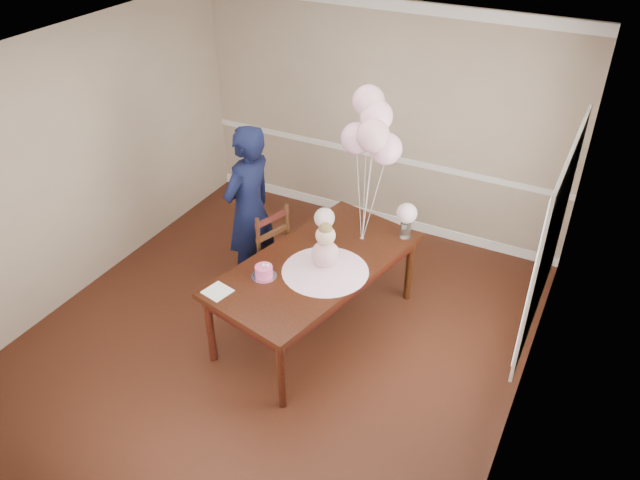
# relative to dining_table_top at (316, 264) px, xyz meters

# --- Properties ---
(floor) EXTENTS (4.50, 5.00, 0.00)m
(floor) POSITION_rel_dining_table_top_xyz_m (-0.27, -0.34, -0.76)
(floor) COLOR black
(floor) RESTS_ON ground
(ceiling) EXTENTS (4.50, 5.00, 0.02)m
(ceiling) POSITION_rel_dining_table_top_xyz_m (-0.27, -0.34, 1.94)
(ceiling) COLOR white
(ceiling) RESTS_ON wall_back
(wall_back) EXTENTS (4.50, 0.02, 2.70)m
(wall_back) POSITION_rel_dining_table_top_xyz_m (-0.27, 2.16, 0.59)
(wall_back) COLOR tan
(wall_back) RESTS_ON floor
(wall_front) EXTENTS (4.50, 0.02, 2.70)m
(wall_front) POSITION_rel_dining_table_top_xyz_m (-0.27, -2.84, 0.59)
(wall_front) COLOR tan
(wall_front) RESTS_ON floor
(wall_left) EXTENTS (0.02, 5.00, 2.70)m
(wall_left) POSITION_rel_dining_table_top_xyz_m (-2.52, -0.34, 0.59)
(wall_left) COLOR tan
(wall_left) RESTS_ON floor
(wall_right) EXTENTS (0.02, 5.00, 2.70)m
(wall_right) POSITION_rel_dining_table_top_xyz_m (1.98, -0.34, 0.59)
(wall_right) COLOR tan
(wall_right) RESTS_ON floor
(chair_rail_trim) EXTENTS (4.50, 0.02, 0.07)m
(chair_rail_trim) POSITION_rel_dining_table_top_xyz_m (-0.27, 2.15, 0.14)
(chair_rail_trim) COLOR white
(chair_rail_trim) RESTS_ON wall_back
(crown_molding) EXTENTS (4.50, 0.02, 0.12)m
(crown_molding) POSITION_rel_dining_table_top_xyz_m (-0.27, 2.15, 1.87)
(crown_molding) COLOR white
(crown_molding) RESTS_ON wall_back
(baseboard_trim) EXTENTS (4.50, 0.02, 0.12)m
(baseboard_trim) POSITION_rel_dining_table_top_xyz_m (-0.27, 2.15, -0.70)
(baseboard_trim) COLOR white
(baseboard_trim) RESTS_ON floor
(window_frame) EXTENTS (0.02, 1.66, 1.56)m
(window_frame) POSITION_rel_dining_table_top_xyz_m (1.95, 0.16, 0.79)
(window_frame) COLOR silver
(window_frame) RESTS_ON wall_right
(window_blinds) EXTENTS (0.01, 1.50, 1.40)m
(window_blinds) POSITION_rel_dining_table_top_xyz_m (1.94, 0.16, 0.79)
(window_blinds) COLOR silver
(window_blinds) RESTS_ON wall_right
(dining_table_top) EXTENTS (1.49, 2.28, 0.05)m
(dining_table_top) POSITION_rel_dining_table_top_xyz_m (0.00, 0.00, 0.00)
(dining_table_top) COLOR black
(dining_table_top) RESTS_ON table_leg_fl
(table_apron) EXTENTS (1.36, 2.15, 0.10)m
(table_apron) POSITION_rel_dining_table_top_xyz_m (0.00, 0.00, -0.08)
(table_apron) COLOR black
(table_apron) RESTS_ON table_leg_fl
(table_leg_fl) EXTENTS (0.09, 0.09, 0.73)m
(table_leg_fl) POSITION_rel_dining_table_top_xyz_m (-0.64, -0.84, -0.39)
(table_leg_fl) COLOR black
(table_leg_fl) RESTS_ON floor
(table_leg_fr) EXTENTS (0.09, 0.09, 0.73)m
(table_leg_fr) POSITION_rel_dining_table_top_xyz_m (0.22, -1.04, -0.39)
(table_leg_fr) COLOR black
(table_leg_fr) RESTS_ON floor
(table_leg_bl) EXTENTS (0.09, 0.09, 0.73)m
(table_leg_bl) POSITION_rel_dining_table_top_xyz_m (-0.22, 1.04, -0.39)
(table_leg_bl) COLOR black
(table_leg_bl) RESTS_ON floor
(table_leg_br) EXTENTS (0.09, 0.09, 0.73)m
(table_leg_br) POSITION_rel_dining_table_top_xyz_m (0.64, 0.84, -0.39)
(table_leg_br) COLOR black
(table_leg_br) RESTS_ON floor
(baby_skirt) EXTENTS (0.95, 0.95, 0.10)m
(baby_skirt) POSITION_rel_dining_table_top_xyz_m (0.14, -0.09, 0.08)
(baby_skirt) COLOR #FFBBDD
(baby_skirt) RESTS_ON dining_table_top
(baby_torso) EXTENTS (0.25, 0.25, 0.25)m
(baby_torso) POSITION_rel_dining_table_top_xyz_m (0.14, -0.09, 0.22)
(baby_torso) COLOR pink
(baby_torso) RESTS_ON baby_skirt
(baby_head) EXTENTS (0.18, 0.18, 0.18)m
(baby_head) POSITION_rel_dining_table_top_xyz_m (0.14, -0.09, 0.41)
(baby_head) COLOR beige
(baby_head) RESTS_ON baby_torso
(baby_hair) EXTENTS (0.13, 0.13, 0.13)m
(baby_hair) POSITION_rel_dining_table_top_xyz_m (0.14, -0.09, 0.48)
(baby_hair) COLOR brown
(baby_hair) RESTS_ON baby_head
(cake_platter) EXTENTS (0.28, 0.28, 0.01)m
(cake_platter) POSITION_rel_dining_table_top_xyz_m (-0.31, -0.41, 0.03)
(cake_platter) COLOR #BBBABF
(cake_platter) RESTS_ON dining_table_top
(birthday_cake) EXTENTS (0.19, 0.19, 0.10)m
(birthday_cake) POSITION_rel_dining_table_top_xyz_m (-0.31, -0.41, 0.09)
(birthday_cake) COLOR #E74986
(birthday_cake) RESTS_ON cake_platter
(cake_flower_a) EXTENTS (0.03, 0.03, 0.03)m
(cake_flower_a) POSITION_rel_dining_table_top_xyz_m (-0.31, -0.41, 0.16)
(cake_flower_a) COLOR silver
(cake_flower_a) RESTS_ON birthday_cake
(cake_flower_b) EXTENTS (0.03, 0.03, 0.03)m
(cake_flower_b) POSITION_rel_dining_table_top_xyz_m (-0.27, -0.40, 0.16)
(cake_flower_b) COLOR white
(cake_flower_b) RESTS_ON birthday_cake
(rose_vase_near) EXTENTS (0.13, 0.13, 0.17)m
(rose_vase_near) POSITION_rel_dining_table_top_xyz_m (-0.08, 0.34, 0.11)
(rose_vase_near) COLOR silver
(rose_vase_near) RESTS_ON dining_table_top
(roses_near) EXTENTS (0.20, 0.20, 0.20)m
(roses_near) POSITION_rel_dining_table_top_xyz_m (-0.08, 0.34, 0.30)
(roses_near) COLOR beige
(roses_near) RESTS_ON rose_vase_near
(rose_vase_far) EXTENTS (0.13, 0.13, 0.17)m
(rose_vase_far) POSITION_rel_dining_table_top_xyz_m (0.59, 0.78, 0.11)
(rose_vase_far) COLOR silver
(rose_vase_far) RESTS_ON dining_table_top
(roses_far) EXTENTS (0.20, 0.20, 0.20)m
(roses_far) POSITION_rel_dining_table_top_xyz_m (0.59, 0.78, 0.30)
(roses_far) COLOR beige
(roses_far) RESTS_ON rose_vase_far
(napkin) EXTENTS (0.25, 0.25, 0.01)m
(napkin) POSITION_rel_dining_table_top_xyz_m (-0.55, -0.79, 0.03)
(napkin) COLOR white
(napkin) RESTS_ON dining_table_top
(balloon_weight) EXTENTS (0.05, 0.05, 0.02)m
(balloon_weight) POSITION_rel_dining_table_top_xyz_m (0.23, 0.54, 0.04)
(balloon_weight) COLOR silver
(balloon_weight) RESTS_ON dining_table_top
(balloon_a) EXTENTS (0.29, 0.29, 0.29)m
(balloon_a) POSITION_rel_dining_table_top_xyz_m (0.13, 0.56, 1.08)
(balloon_a) COLOR #E7A3C3
(balloon_a) RESTS_ON balloon_ribbon_a
(balloon_b) EXTENTS (0.29, 0.29, 0.29)m
(balloon_b) POSITION_rel_dining_table_top_xyz_m (0.32, 0.47, 1.18)
(balloon_b) COLOR #E3A0B6
(balloon_b) RESTS_ON balloon_ribbon_b
(balloon_c) EXTENTS (0.29, 0.29, 0.29)m
(balloon_c) POSITION_rel_dining_table_top_xyz_m (0.27, 0.64, 1.29)
(balloon_c) COLOR #FFB4CF
(balloon_c) RESTS_ON balloon_ribbon_c
(balloon_d) EXTENTS (0.29, 0.29, 0.29)m
(balloon_d) POSITION_rel_dining_table_top_xyz_m (0.18, 0.68, 1.39)
(balloon_d) COLOR #E09EB5
(balloon_d) RESTS_ON balloon_ribbon_d
(balloon_e) EXTENTS (0.29, 0.29, 0.29)m
(balloon_e) POSITION_rel_dining_table_top_xyz_m (0.40, 0.59, 1.02)
(balloon_e) COLOR #F9B0D5
(balloon_e) RESTS_ON balloon_ribbon_e
(balloon_ribbon_a) EXTENTS (0.09, 0.03, 0.88)m
(balloon_ribbon_a) POSITION_rel_dining_table_top_xyz_m (0.18, 0.55, 0.48)
(balloon_ribbon_a) COLOR white
(balloon_ribbon_a) RESTS_ON balloon_weight
(balloon_ribbon_b) EXTENTS (0.09, 0.08, 0.98)m
(balloon_ribbon_b) POSITION_rel_dining_table_top_xyz_m (0.27, 0.50, 0.53)
(balloon_ribbon_b) COLOR white
(balloon_ribbon_b) RESTS_ON balloon_weight
(balloon_ribbon_c) EXTENTS (0.04, 0.09, 1.09)m
(balloon_ribbon_c) POSITION_rel_dining_table_top_xyz_m (0.25, 0.59, 0.58)
(balloon_ribbon_c) COLOR white
(balloon_ribbon_c) RESTS_ON balloon_weight
(balloon_ribbon_d) EXTENTS (0.06, 0.13, 1.19)m
(balloon_ribbon_d) POSITION_rel_dining_table_top_xyz_m (0.20, 0.61, 0.63)
(balloon_ribbon_d) COLOR silver
(balloon_ribbon_d) RESTS_ON balloon_weight
(balloon_ribbon_e) EXTENTS (0.16, 0.04, 0.81)m
(balloon_ribbon_e) POSITION_rel_dining_table_top_xyz_m (0.32, 0.56, 0.45)
(balloon_ribbon_e) COLOR white
(balloon_ribbon_e) RESTS_ON balloon_weight
(dining_chair_seat) EXTENTS (0.58, 0.58, 0.05)m
(dining_chair_seat) POSITION_rel_dining_table_top_xyz_m (-0.38, 0.14, -0.29)
(dining_chair_seat) COLOR #3C1D10
(dining_chair_seat) RESTS_ON chair_leg_fl
(chair_leg_fl) EXTENTS (0.05, 0.05, 0.45)m
(chair_leg_fl) POSITION_rel_dining_table_top_xyz_m (-0.62, 0.02, -0.53)
(chair_leg_fl) COLOR #3C1410
(chair_leg_fl) RESTS_ON floor
(chair_leg_fr) EXTENTS (0.05, 0.05, 0.45)m
(chair_leg_fr) POSITION_rel_dining_table_top_xyz_m (-0.26, -0.10, -0.53)
(chair_leg_fr) COLOR #3E2211
(chair_leg_fr) RESTS_ON floor
(chair_leg_bl) EXTENTS (0.05, 0.05, 0.45)m
(chair_leg_bl) POSITION_rel_dining_table_top_xyz_m (-0.51, 0.38, -0.53)
(chair_leg_bl) COLOR #361F0E
(chair_leg_bl) RESTS_ON floor
(chair_leg_br) EXTENTS (0.05, 0.05, 0.45)m
(chair_leg_br) POSITION_rel_dining_table_top_xyz_m (-0.15, 0.26, -0.53)
(chair_leg_br) COLOR #381C0F
(chair_leg_br) RESTS_ON floor
(chair_back_post_l) EXTENTS (0.05, 0.05, 0.59)m
(chair_back_post_l) POSITION_rel_dining_table_top_xyz_m (-0.64, 0.02, 0.02)
(chair_back_post_l) COLOR #321A0D
(chair_back_post_l) RESTS_ON dining_chair_seat
(chair_back_post_r) EXTENTS (0.05, 0.05, 0.59)m
(chair_back_post_r) POSITION_rel_dining_table_top_xyz_m (-0.53, 0.38, 0.02)
(chair_back_post_r) COLOR #351E0E
(chair_back_post_r) RESTS_ON dining_chair_seat
(chair_slat_low) EXTENTS (0.16, 0.41, 0.05)m
(chair_slat_low) POSITION_rel_dining_table_top_xyz_m (-0.58, 0.20, -0.11)
(chair_slat_low) COLOR #3D2010
(chair_slat_low) RESTS_ON dining_chair_seat
(chair_slat_mid) EXTENTS (0.16, 0.41, 0.05)m
(chair_slat_mid) POSITION_rel_dining_table_top_xyz_m (-0.58, 0.20, 0.06)
(chair_slat_mid) COLOR #3E2010
(chair_slat_mid) RESTS_ON dining_chair_seat
(chair_slat_top) EXTENTS (0.16, 0.41, 0.05)m
(chair_slat_top) POSITION_rel_dining_table_top_xyz_m (-0.58, 0.20, 0.23)
(chair_slat_top) COLOR #3B1310
(chair_slat_top) RESTS_ON dining_chair_seat
(woman) EXTENTS (0.54, 0.72, 1.83)m
(woman) POSITION_rel_dining_table_top_xyz_m (-0.94, 0.34, 0.16)
(woman) COLOR black
(woman) RESTS_ON floor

